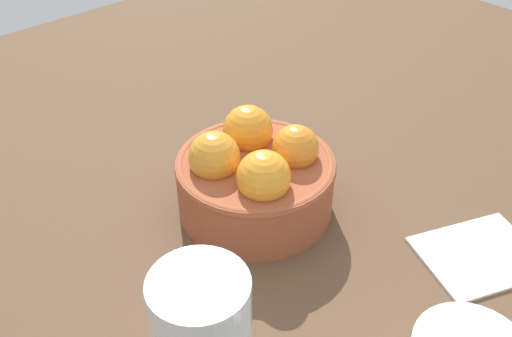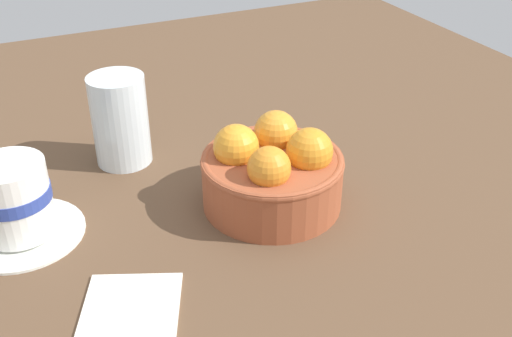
{
  "view_description": "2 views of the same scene",
  "coord_description": "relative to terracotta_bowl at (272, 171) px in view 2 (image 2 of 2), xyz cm",
  "views": [
    {
      "loc": [
        29.69,
        32.56,
        37.87
      ],
      "look_at": [
        -0.58,
        -0.54,
        4.28
      ],
      "focal_mm": 41.31,
      "sensor_mm": 36.0,
      "label": 1
    },
    {
      "loc": [
        -49.07,
        24.6,
        37.58
      ],
      "look_at": [
        -0.17,
        1.97,
        4.98
      ],
      "focal_mm": 42.86,
      "sensor_mm": 36.0,
      "label": 2
    }
  ],
  "objects": [
    {
      "name": "terracotta_bowl",
      "position": [
        0.0,
        0.0,
        0.0
      ],
      "size": [
        15.09,
        15.09,
        9.18
      ],
      "color": "#9E4C2D",
      "rests_on": "ground_plane"
    },
    {
      "name": "folded_napkin",
      "position": [
        -10.36,
        18.51,
        -3.71
      ],
      "size": [
        12.78,
        11.65,
        0.6
      ],
      "primitive_type": "cube",
      "rotation": [
        0.0,
        0.0,
        -0.4
      ],
      "color": "white",
      "rests_on": "ground_plane"
    },
    {
      "name": "water_glass",
      "position": [
        15.76,
        12.17,
        1.42
      ],
      "size": [
        6.6,
        6.6,
        10.86
      ],
      "primitive_type": "cylinder",
      "color": "silver",
      "rests_on": "ground_plane"
    },
    {
      "name": "coffee_cup",
      "position": [
        5.47,
        25.37,
        -0.22
      ],
      "size": [
        12.5,
        12.5,
        8.24
      ],
      "color": "white",
      "rests_on": "ground_plane"
    },
    {
      "name": "ground_plane",
      "position": [
        -0.04,
        0.04,
        -6.34
      ],
      "size": [
        132.25,
        112.79,
        4.65
      ],
      "primitive_type": "cube",
      "color": "brown"
    }
  ]
}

